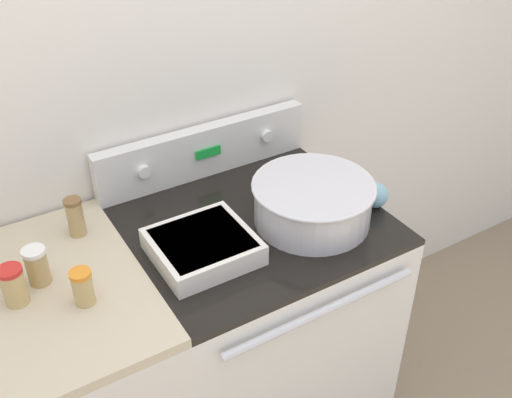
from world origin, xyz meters
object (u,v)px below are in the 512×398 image
object	(u,v)px
mixing_bowl	(313,200)
ladle	(373,194)
spice_jar_red_cap	(14,285)
spice_jar_brown_cap	(75,217)
spice_jar_orange_cap	(83,287)
spice_jar_white_cap	(37,266)
casserole_dish	(203,245)

from	to	relation	value
mixing_bowl	ladle	xyz separation A→B (m)	(0.21, -0.03, -0.04)
spice_jar_red_cap	spice_jar_brown_cap	bearing A→B (deg)	42.29
spice_jar_brown_cap	ladle	bearing A→B (deg)	-20.55
spice_jar_orange_cap	spice_jar_red_cap	xyz separation A→B (m)	(-0.15, 0.09, 0.01)
mixing_bowl	spice_jar_white_cap	xyz separation A→B (m)	(-0.78, 0.13, -0.01)
spice_jar_orange_cap	spice_jar_red_cap	bearing A→B (deg)	148.66
spice_jar_brown_cap	spice_jar_orange_cap	world-z (taller)	spice_jar_brown_cap
spice_jar_orange_cap	ladle	bearing A→B (deg)	-1.79
spice_jar_white_cap	spice_jar_red_cap	distance (m)	0.08
spice_jar_white_cap	mixing_bowl	bearing A→B (deg)	-9.86
casserole_dish	spice_jar_red_cap	distance (m)	0.49
ladle	spice_jar_brown_cap	distance (m)	0.90
ladle	spice_jar_red_cap	xyz separation A→B (m)	(-1.06, 0.12, 0.03)
spice_jar_red_cap	spice_jar_white_cap	bearing A→B (deg)	33.73
ladle	spice_jar_white_cap	bearing A→B (deg)	170.63
casserole_dish	spice_jar_brown_cap	size ratio (longest dim) A/B	2.28
ladle	spice_jar_white_cap	size ratio (longest dim) A/B	2.67
spice_jar_brown_cap	spice_jar_red_cap	world-z (taller)	spice_jar_brown_cap
ladle	spice_jar_red_cap	distance (m)	1.06
casserole_dish	spice_jar_white_cap	world-z (taller)	spice_jar_white_cap
spice_jar_brown_cap	spice_jar_red_cap	xyz separation A→B (m)	(-0.22, -0.20, -0.01)
ladle	spice_jar_brown_cap	bearing A→B (deg)	159.45
casserole_dish	spice_jar_orange_cap	world-z (taller)	spice_jar_orange_cap
mixing_bowl	spice_jar_white_cap	bearing A→B (deg)	170.14
ladle	spice_jar_brown_cap	size ratio (longest dim) A/B	2.40
spice_jar_red_cap	mixing_bowl	bearing A→B (deg)	-6.00
ladle	spice_jar_brown_cap	world-z (taller)	spice_jar_brown_cap
ladle	spice_jar_brown_cap	xyz separation A→B (m)	(-0.84, 0.31, 0.03)
mixing_bowl	ladle	distance (m)	0.22
casserole_dish	mixing_bowl	bearing A→B (deg)	-3.57
ladle	spice_jar_white_cap	distance (m)	1.00
casserole_dish	spice_jar_brown_cap	world-z (taller)	spice_jar_brown_cap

